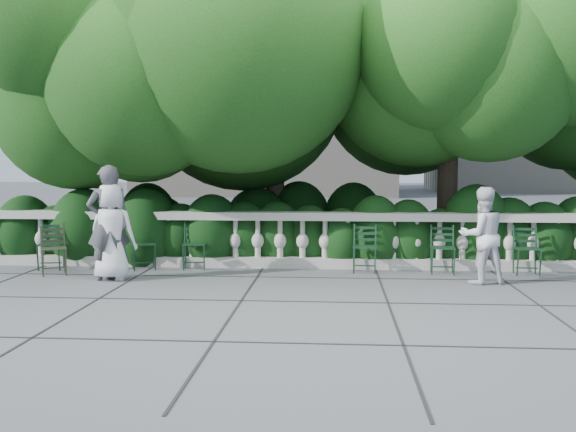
# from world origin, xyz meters

# --- Properties ---
(ground) EXTENTS (90.00, 90.00, 0.00)m
(ground) POSITION_xyz_m (0.00, 0.00, 0.00)
(ground) COLOR #4D5055
(ground) RESTS_ON ground
(balustrade) EXTENTS (12.00, 0.44, 1.00)m
(balustrade) POSITION_xyz_m (0.00, 1.80, 0.49)
(balustrade) COLOR #9E998E
(balustrade) RESTS_ON ground
(shrub_hedge) EXTENTS (15.00, 2.60, 1.70)m
(shrub_hedge) POSITION_xyz_m (0.00, 3.00, 0.00)
(shrub_hedge) COLOR black
(shrub_hedge) RESTS_ON ground
(tree_canopy) EXTENTS (15.04, 6.52, 6.78)m
(tree_canopy) POSITION_xyz_m (0.69, 3.19, 3.96)
(tree_canopy) COLOR #3F3023
(tree_canopy) RESTS_ON ground
(chair_a) EXTENTS (0.59, 0.61, 0.84)m
(chair_a) POSITION_xyz_m (-2.53, 1.26, 0.00)
(chair_a) COLOR black
(chair_a) RESTS_ON ground
(chair_b) EXTENTS (0.52, 0.55, 0.84)m
(chair_b) POSITION_xyz_m (-4.19, 1.12, 0.00)
(chair_b) COLOR black
(chair_b) RESTS_ON ground
(chair_c) EXTENTS (0.50, 0.53, 0.84)m
(chair_c) POSITION_xyz_m (-1.68, 1.35, 0.00)
(chair_c) COLOR black
(chair_c) RESTS_ON ground
(chair_d) EXTENTS (0.48, 0.52, 0.84)m
(chair_d) POSITION_xyz_m (2.59, 1.19, 0.00)
(chair_d) COLOR black
(chair_d) RESTS_ON ground
(chair_e) EXTENTS (0.47, 0.50, 0.84)m
(chair_e) POSITION_xyz_m (1.28, 1.22, 0.00)
(chair_e) COLOR black
(chair_e) RESTS_ON ground
(chair_f) EXTENTS (0.47, 0.50, 0.84)m
(chair_f) POSITION_xyz_m (3.99, 1.18, 0.00)
(chair_f) COLOR black
(chair_f) RESTS_ON ground
(chair_weathered) EXTENTS (0.61, 0.63, 0.84)m
(chair_weathered) POSITION_xyz_m (-3.87, 0.62, 0.00)
(chair_weathered) COLOR black
(chair_weathered) RESTS_ON ground
(person_businessman) EXTENTS (0.82, 0.59, 1.57)m
(person_businessman) POSITION_xyz_m (-2.79, 0.39, 0.79)
(person_businessman) COLOR silver
(person_businessman) RESTS_ON ground
(person_woman_grey) EXTENTS (0.80, 0.67, 1.85)m
(person_woman_grey) POSITION_xyz_m (-2.85, 0.40, 0.93)
(person_woman_grey) COLOR #3F4045
(person_woman_grey) RESTS_ON ground
(person_casual_man) EXTENTS (0.84, 0.72, 1.51)m
(person_casual_man) POSITION_xyz_m (3.07, 0.53, 0.76)
(person_casual_man) COLOR silver
(person_casual_man) RESTS_ON ground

